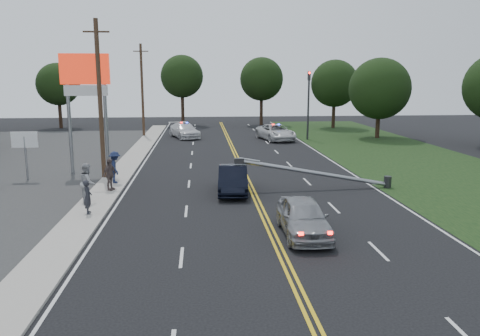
{
  "coord_description": "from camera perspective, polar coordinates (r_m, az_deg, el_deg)",
  "views": [
    {
      "loc": [
        -2.93,
        -18.25,
        6.47
      ],
      "look_at": [
        -0.86,
        6.17,
        1.7
      ],
      "focal_mm": 35.0,
      "sensor_mm": 36.0,
      "label": 1
    }
  ],
  "objects": [
    {
      "name": "tree_5",
      "position": [
        64.72,
        -21.3,
        9.48
      ],
      "size": [
        5.37,
        5.37,
        8.28
      ],
      "color": "black",
      "rests_on": "ground"
    },
    {
      "name": "bystander_b",
      "position": [
        25.41,
        -18.08,
        -1.67
      ],
      "size": [
        0.9,
        1.08,
        2.02
      ],
      "primitive_type": "imported",
      "rotation": [
        0.0,
        0.0,
        1.72
      ],
      "color": "#A1A2A6",
      "rests_on": "sidewalk"
    },
    {
      "name": "bystander_a",
      "position": [
        23.2,
        -18.07,
        -3.37
      ],
      "size": [
        0.49,
        0.65,
        1.61
      ],
      "primitive_type": "imported",
      "rotation": [
        0.0,
        0.0,
        1.76
      ],
      "color": "#25262C",
      "rests_on": "sidewalk"
    },
    {
      "name": "grass_verge",
      "position": [
        33.31,
        24.84,
        -1.21
      ],
      "size": [
        12.0,
        80.0,
        0.01
      ],
      "primitive_type": "cube",
      "color": "black",
      "rests_on": "ground"
    },
    {
      "name": "tree_9",
      "position": [
        52.54,
        16.67,
        9.25
      ],
      "size": [
        6.49,
        6.49,
        8.52
      ],
      "color": "black",
      "rests_on": "ground"
    },
    {
      "name": "tree_8",
      "position": [
        61.96,
        11.47,
        10.06
      ],
      "size": [
        6.02,
        6.02,
        8.7
      ],
      "color": "black",
      "rests_on": "ground"
    },
    {
      "name": "small_sign",
      "position": [
        32.47,
        -24.75,
        2.68
      ],
      "size": [
        1.6,
        0.14,
        3.1
      ],
      "color": "gray",
      "rests_on": "ground"
    },
    {
      "name": "utility_pole_mid",
      "position": [
        30.92,
        -16.7,
        7.99
      ],
      "size": [
        1.6,
        0.28,
        10.0
      ],
      "color": "#382619",
      "rests_on": "ground"
    },
    {
      "name": "centerline_yellow",
      "position": [
        29.12,
        1.06,
        -1.8
      ],
      "size": [
        0.36,
        80.0,
        0.0
      ],
      "primitive_type": "cube",
      "color": "gold",
      "rests_on": "ground"
    },
    {
      "name": "utility_pole_far",
      "position": [
        52.64,
        -11.83,
        9.28
      ],
      "size": [
        1.6,
        0.28,
        10.0
      ],
      "color": "#382619",
      "rests_on": "ground"
    },
    {
      "name": "fallen_streetlight",
      "position": [
        27.75,
        10.12,
        -0.7
      ],
      "size": [
        9.36,
        0.44,
        1.91
      ],
      "color": "#2D2D30",
      "rests_on": "ground"
    },
    {
      "name": "emergency_b",
      "position": [
        51.19,
        -6.79,
        4.58
      ],
      "size": [
        3.97,
        5.94,
        1.6
      ],
      "primitive_type": "imported",
      "rotation": [
        0.0,
        0.0,
        0.34
      ],
      "color": "silver",
      "rests_on": "ground"
    },
    {
      "name": "tree_6",
      "position": [
        64.45,
        -7.09,
        11.01
      ],
      "size": [
        5.69,
        5.69,
        9.42
      ],
      "color": "black",
      "rests_on": "ground"
    },
    {
      "name": "tree_7",
      "position": [
        64.49,
        2.64,
        10.77
      ],
      "size": [
        5.84,
        5.84,
        9.14
      ],
      "color": "black",
      "rests_on": "ground"
    },
    {
      "name": "emergency_a",
      "position": [
        49.03,
        4.39,
        4.37
      ],
      "size": [
        3.95,
        6.36,
        1.64
      ],
      "primitive_type": "imported",
      "rotation": [
        0.0,
        0.0,
        0.22
      ],
      "color": "silver",
      "rests_on": "ground"
    },
    {
      "name": "crashed_sedan",
      "position": [
        26.53,
        -0.88,
        -1.41
      ],
      "size": [
        1.89,
        4.7,
        1.52
      ],
      "primitive_type": "imported",
      "rotation": [
        0.0,
        0.0,
        -0.06
      ],
      "color": "black",
      "rests_on": "ground"
    },
    {
      "name": "pylon_sign",
      "position": [
        33.13,
        -18.32,
        9.65
      ],
      "size": [
        3.2,
        0.35,
        8.0
      ],
      "color": "gray",
      "rests_on": "ground"
    },
    {
      "name": "waiting_sedan",
      "position": [
        19.65,
        7.73,
        -5.93
      ],
      "size": [
        1.89,
        4.56,
        1.55
      ],
      "primitive_type": "imported",
      "rotation": [
        0.0,
        0.0,
        -0.01
      ],
      "color": "#929399",
      "rests_on": "ground"
    },
    {
      "name": "bystander_d",
      "position": [
        27.58,
        -15.6,
        -0.75
      ],
      "size": [
        0.89,
        1.16,
        1.84
      ],
      "primitive_type": "imported",
      "rotation": [
        0.0,
        0.0,
        1.1
      ],
      "color": "#62514E",
      "rests_on": "sidewalk"
    },
    {
      "name": "bystander_c",
      "position": [
        29.41,
        -15.0,
        0.1
      ],
      "size": [
        1.07,
        1.41,
        1.94
      ],
      "primitive_type": "imported",
      "rotation": [
        0.0,
        0.0,
        1.88
      ],
      "color": "#1B2545",
      "rests_on": "sidewalk"
    },
    {
      "name": "ground",
      "position": [
        19.58,
        4.08,
        -8.31
      ],
      "size": [
        120.0,
        120.0,
        0.0
      ],
      "primitive_type": "plane",
      "color": "black",
      "rests_on": "ground"
    },
    {
      "name": "traffic_signal",
      "position": [
        49.58,
        8.35,
        8.28
      ],
      "size": [
        0.28,
        0.41,
        7.05
      ],
      "color": "#2D2D30",
      "rests_on": "ground"
    },
    {
      "name": "sidewalk",
      "position": [
        29.48,
        -15.42,
        -1.95
      ],
      "size": [
        1.8,
        70.0,
        0.12
      ],
      "primitive_type": "cube",
      "color": "#A69F96",
      "rests_on": "ground"
    }
  ]
}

